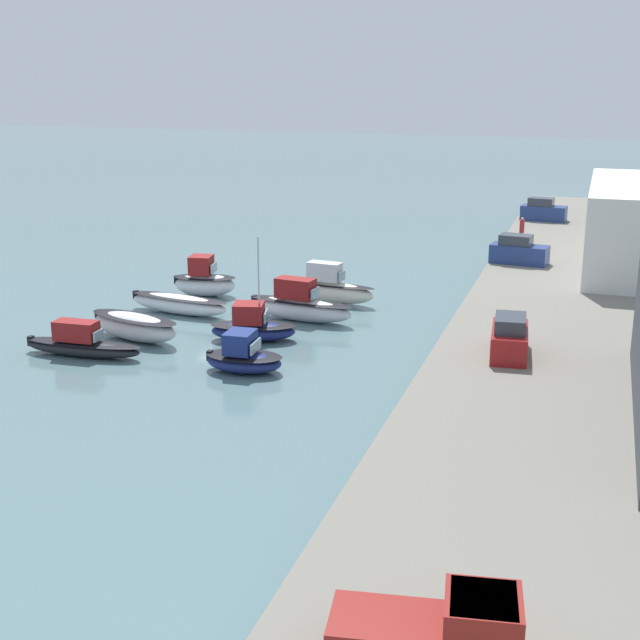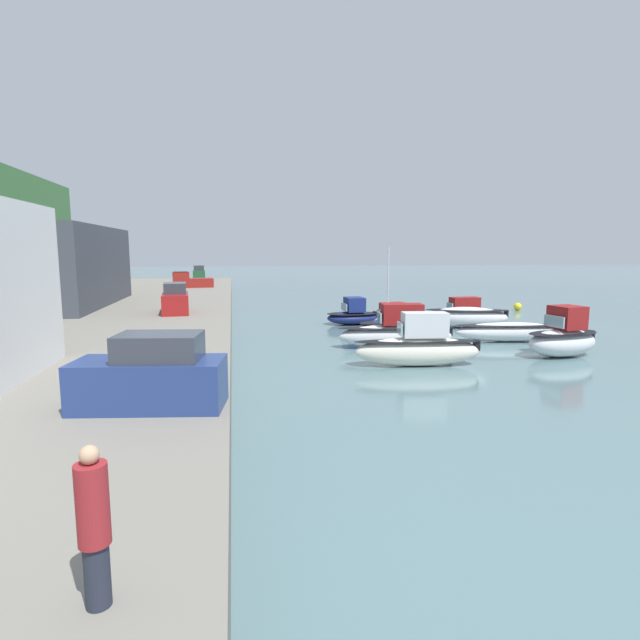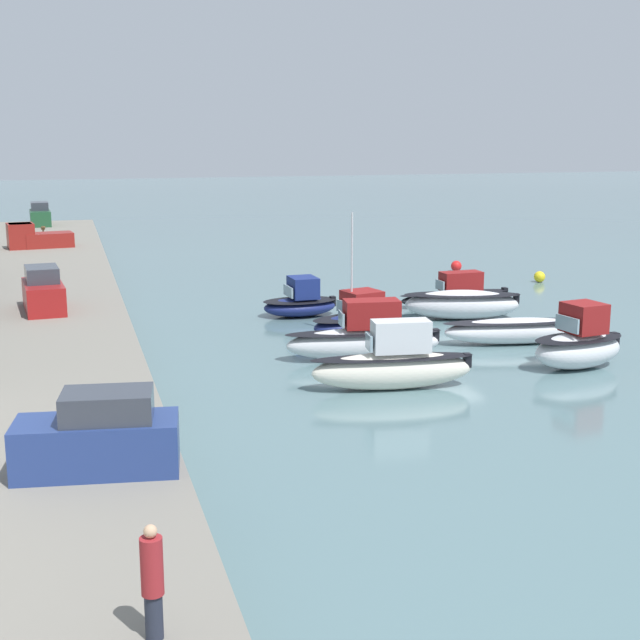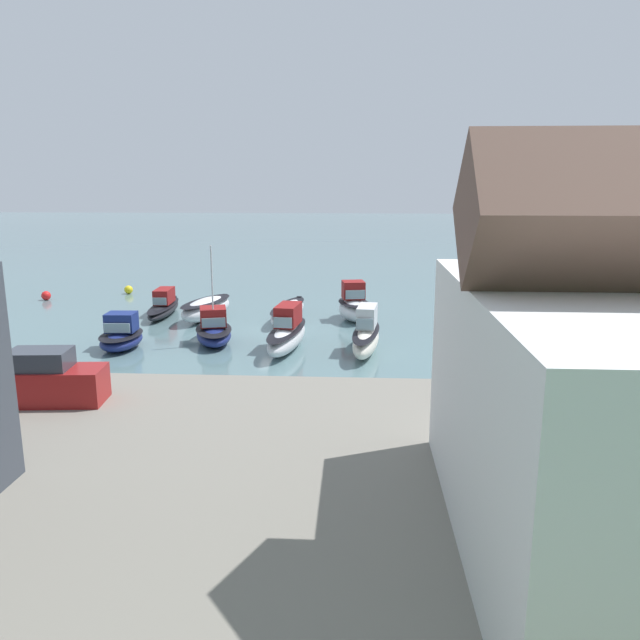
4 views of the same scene
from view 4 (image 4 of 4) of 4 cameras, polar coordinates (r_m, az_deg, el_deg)
ground_plane at (r=43.50m, az=-3.90°, el=-0.90°), size 320.00×320.00×0.00m
quay_promenade at (r=18.10m, az=-15.50°, el=-19.10°), size 105.99×24.46×1.53m
moored_boat_0 at (r=37.56m, az=4.25°, el=-1.44°), size 2.26×6.85×2.83m
moored_boat_1 at (r=38.20m, az=-3.01°, el=-1.23°), size 2.61×7.40×2.76m
moored_boat_2 at (r=40.31m, az=-9.69°, el=-0.94°), size 3.43×5.52×6.27m
moored_boat_3 at (r=40.38m, az=-17.70°, el=-1.40°), size 2.61×4.33×2.21m
moored_boat_4 at (r=46.30m, az=3.08°, el=1.30°), size 2.89×4.76×2.90m
moored_boat_5 at (r=46.29m, az=-2.95°, el=0.80°), size 2.78×7.65×1.29m
moored_boat_6 at (r=47.20m, az=-10.35°, el=1.06°), size 3.76×6.78×1.63m
moored_boat_7 at (r=49.46m, az=-14.10°, el=1.23°), size 1.89×7.20×2.03m
parked_car_0 at (r=26.94m, az=-23.60°, el=-5.07°), size 4.34×2.17×2.16m
parked_car_2 at (r=27.76m, az=25.42°, el=-4.73°), size 2.37×4.41×2.16m
mooring_buoy_0 at (r=59.87m, az=-17.10°, el=2.67°), size 0.77×0.77×0.77m
mooring_buoy_1 at (r=59.17m, az=-23.76°, el=2.05°), size 0.79×0.79×0.79m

